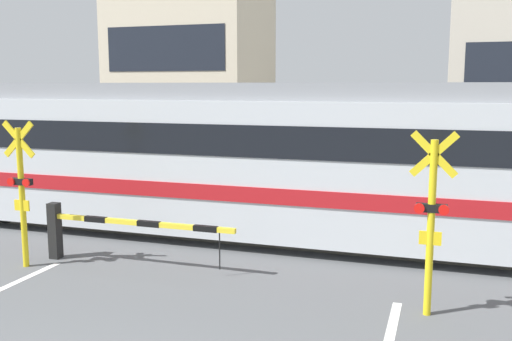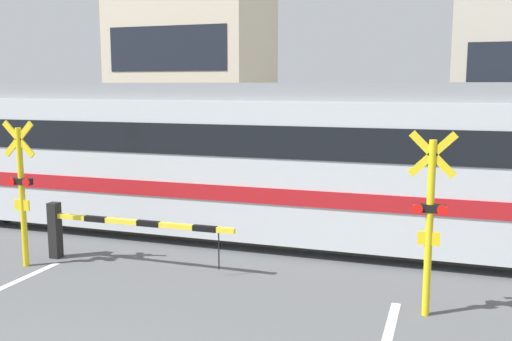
{
  "view_description": "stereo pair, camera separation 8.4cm",
  "coord_description": "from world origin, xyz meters",
  "px_view_note": "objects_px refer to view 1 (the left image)",
  "views": [
    {
      "loc": [
        3.76,
        -3.43,
        3.4
      ],
      "look_at": [
        0.0,
        7.91,
        1.6
      ],
      "focal_mm": 40.0,
      "sensor_mm": 36.0,
      "label": 1
    },
    {
      "loc": [
        3.84,
        -3.41,
        3.4
      ],
      "look_at": [
        0.0,
        7.91,
        1.6
      ],
      "focal_mm": 40.0,
      "sensor_mm": 36.0,
      "label": 2
    }
  ],
  "objects_px": {
    "crossing_barrier_near": "(98,227)",
    "crossing_barrier_far": "(386,193)",
    "crossing_signal_right": "(431,216)",
    "commuter_train": "(241,155)",
    "crossing_signal_left": "(21,188)",
    "pedestrian": "(326,167)"
  },
  "relations": [
    {
      "from": "crossing_barrier_near",
      "to": "crossing_barrier_far",
      "type": "bearing_deg",
      "value": 47.43
    },
    {
      "from": "crossing_barrier_far",
      "to": "crossing_signal_right",
      "type": "distance_m",
      "value": 6.1
    },
    {
      "from": "commuter_train",
      "to": "crossing_signal_left",
      "type": "xyz_separation_m",
      "value": [
        -3.1,
        -3.39,
        -0.33
      ]
    },
    {
      "from": "crossing_signal_left",
      "to": "crossing_signal_right",
      "type": "relative_size",
      "value": 1.0
    },
    {
      "from": "crossing_barrier_near",
      "to": "crossing_signal_left",
      "type": "height_order",
      "value": "crossing_signal_left"
    },
    {
      "from": "crossing_barrier_far",
      "to": "crossing_signal_right",
      "type": "height_order",
      "value": "crossing_signal_right"
    },
    {
      "from": "crossing_signal_right",
      "to": "commuter_train",
      "type": "bearing_deg",
      "value": 140.85
    },
    {
      "from": "crossing_signal_right",
      "to": "pedestrian",
      "type": "bearing_deg",
      "value": 110.73
    },
    {
      "from": "crossing_signal_right",
      "to": "pedestrian",
      "type": "height_order",
      "value": "crossing_signal_right"
    },
    {
      "from": "crossing_barrier_far",
      "to": "pedestrian",
      "type": "xyz_separation_m",
      "value": [
        -2.12,
        2.85,
        0.18
      ]
    },
    {
      "from": "commuter_train",
      "to": "crossing_barrier_far",
      "type": "xyz_separation_m",
      "value": [
        2.97,
        2.53,
        -1.13
      ]
    },
    {
      "from": "commuter_train",
      "to": "pedestrian",
      "type": "xyz_separation_m",
      "value": [
        0.85,
        5.38,
        -0.95
      ]
    },
    {
      "from": "crossing_barrier_near",
      "to": "crossing_signal_left",
      "type": "distance_m",
      "value": 1.57
    },
    {
      "from": "crossing_signal_left",
      "to": "crossing_signal_right",
      "type": "height_order",
      "value": "same"
    },
    {
      "from": "crossing_signal_left",
      "to": "commuter_train",
      "type": "bearing_deg",
      "value": 47.54
    },
    {
      "from": "pedestrian",
      "to": "crossing_signal_right",
      "type": "bearing_deg",
      "value": -69.27
    },
    {
      "from": "commuter_train",
      "to": "crossing_barrier_far",
      "type": "height_order",
      "value": "commuter_train"
    },
    {
      "from": "commuter_train",
      "to": "crossing_barrier_near",
      "type": "xyz_separation_m",
      "value": [
        -1.9,
        -2.77,
        -1.13
      ]
    },
    {
      "from": "crossing_signal_right",
      "to": "pedestrian",
      "type": "relative_size",
      "value": 1.76
    },
    {
      "from": "crossing_barrier_far",
      "to": "pedestrian",
      "type": "distance_m",
      "value": 3.55
    },
    {
      "from": "commuter_train",
      "to": "crossing_signal_right",
      "type": "xyz_separation_m",
      "value": [
        4.17,
        -3.39,
        -0.33
      ]
    },
    {
      "from": "crossing_barrier_near",
      "to": "pedestrian",
      "type": "bearing_deg",
      "value": 71.34
    }
  ]
}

